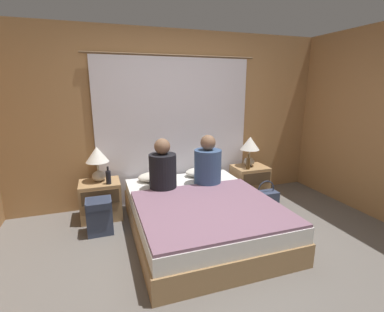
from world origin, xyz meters
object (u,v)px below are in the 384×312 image
object	(u,v)px
nightstand_left	(101,200)
beer_bottle_on_right_stand	(248,163)
beer_bottle_on_left_stand	(108,177)
handbag_on_floor	(265,200)
lamp_right	(250,147)
lamp_left	(97,158)
backpack_on_floor	(99,214)
bed	(200,215)
person_right_in_bed	(208,164)
nightstand_right	(250,182)
person_left_in_bed	(163,169)
pillow_left	(157,176)
pillow_right	(203,172)

from	to	relation	value
nightstand_left	beer_bottle_on_right_stand	world-z (taller)	beer_bottle_on_right_stand
beer_bottle_on_left_stand	handbag_on_floor	size ratio (longest dim) A/B	0.54
lamp_right	beer_bottle_on_left_stand	distance (m)	2.15
lamp_left	backpack_on_floor	bearing A→B (deg)	-93.12
bed	person_right_in_bed	world-z (taller)	person_right_in_bed
nightstand_right	handbag_on_floor	xyz separation A→B (m)	(-0.01, -0.47, -0.11)
person_left_in_bed	beer_bottle_on_left_stand	distance (m)	0.70
bed	nightstand_left	distance (m)	1.37
lamp_right	backpack_on_floor	size ratio (longest dim) A/B	1.09
lamp_right	backpack_on_floor	xyz separation A→B (m)	(-2.27, -0.47, -0.57)
pillow_left	beer_bottle_on_right_stand	world-z (taller)	beer_bottle_on_right_stand
lamp_right	person_right_in_bed	xyz separation A→B (m)	(-0.85, -0.36, -0.11)
handbag_on_floor	pillow_left	bearing A→B (deg)	160.34
lamp_right	beer_bottle_on_right_stand	size ratio (longest dim) A/B	1.98
lamp_right	beer_bottle_on_right_stand	world-z (taller)	lamp_right
lamp_left	pillow_left	xyz separation A→B (m)	(0.78, 0.00, -0.33)
beer_bottle_on_left_stand	bed	bearing A→B (deg)	-33.33
pillow_right	backpack_on_floor	bearing A→B (deg)	-162.59
pillow_left	beer_bottle_on_left_stand	bearing A→B (deg)	-166.40
person_left_in_bed	pillow_right	bearing A→B (deg)	27.94
nightstand_left	nightstand_right	size ratio (longest dim) A/B	1.00
pillow_left	backpack_on_floor	world-z (taller)	pillow_left
nightstand_right	backpack_on_floor	distance (m)	2.31
beer_bottle_on_left_stand	handbag_on_floor	bearing A→B (deg)	-9.69
pillow_right	person_right_in_bed	xyz separation A→B (m)	(-0.07, -0.37, 0.22)
lamp_right	person_left_in_bed	world-z (taller)	person_left_in_bed
lamp_right	person_right_in_bed	bearing A→B (deg)	-156.87
pillow_left	beer_bottle_on_left_stand	size ratio (longest dim) A/B	2.32
person_right_in_bed	backpack_on_floor	bearing A→B (deg)	-175.87
person_right_in_bed	person_left_in_bed	bearing A→B (deg)	-180.00
person_right_in_bed	handbag_on_floor	bearing A→B (deg)	-10.47
backpack_on_floor	handbag_on_floor	size ratio (longest dim) A/B	1.00
nightstand_left	backpack_on_floor	world-z (taller)	nightstand_left
bed	person_left_in_bed	xyz separation A→B (m)	(-0.34, 0.46, 0.49)
lamp_left	handbag_on_floor	world-z (taller)	lamp_left
nightstand_right	pillow_left	distance (m)	1.49
bed	handbag_on_floor	world-z (taller)	handbag_on_floor
backpack_on_floor	pillow_left	bearing A→B (deg)	30.38
person_left_in_bed	handbag_on_floor	bearing A→B (deg)	-6.07
person_left_in_bed	backpack_on_floor	bearing A→B (deg)	-172.74
lamp_right	pillow_left	bearing A→B (deg)	179.84
beer_bottle_on_left_stand	beer_bottle_on_right_stand	size ratio (longest dim) A/B	0.99
lamp_right	beer_bottle_on_right_stand	xyz separation A→B (m)	(-0.11, -0.16, -0.21)
lamp_left	beer_bottle_on_right_stand	distance (m)	2.15
beer_bottle_on_left_stand	pillow_right	bearing A→B (deg)	6.71
pillow_right	person_right_in_bed	bearing A→B (deg)	-101.41
pillow_left	backpack_on_floor	size ratio (longest dim) A/B	1.26
person_right_in_bed	pillow_right	bearing A→B (deg)	78.59
person_left_in_bed	beer_bottle_on_right_stand	distance (m)	1.38
bed	person_right_in_bed	size ratio (longest dim) A/B	3.03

